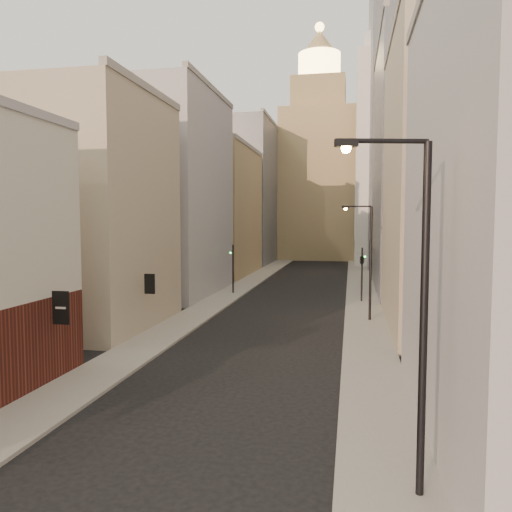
{
  "coord_description": "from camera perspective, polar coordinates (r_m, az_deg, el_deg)",
  "views": [
    {
      "loc": [
        5.37,
        -5.97,
        7.52
      ],
      "look_at": [
        -0.09,
        22.72,
        5.39
      ],
      "focal_mm": 35.0,
      "sensor_mm": 36.0,
      "label": 1
    }
  ],
  "objects": [
    {
      "name": "streetlamp_mid",
      "position": [
        37.36,
        12.64,
        0.02
      ],
      "size": [
        2.23,
        0.56,
        8.54
      ],
      "rotation": [
        0.0,
        0.0,
        0.17
      ],
      "color": "black",
      "rests_on": "ground"
    },
    {
      "name": "left_bldg_beige",
      "position": [
        36.39,
        -17.8,
        4.73
      ],
      "size": [
        8.0,
        12.0,
        16.0
      ],
      "primitive_type": "cube",
      "color": "tan",
      "rests_on": "ground"
    },
    {
      "name": "sidewalk_left",
      "position": [
        62.56,
        -0.23,
        -2.66
      ],
      "size": [
        3.0,
        140.0,
        0.15
      ],
      "primitive_type": "cube",
      "color": "gray",
      "rests_on": "ground"
    },
    {
      "name": "traffic_light_right",
      "position": [
        45.97,
        12.03,
        -0.5
      ],
      "size": [
        0.77,
        0.77,
        5.0
      ],
      "rotation": [
        0.0,
        0.0,
        2.74
      ],
      "color": "black",
      "rests_on": "ground"
    },
    {
      "name": "traffic_light_left",
      "position": [
        50.11,
        -2.65,
        -0.61
      ],
      "size": [
        0.51,
        0.37,
        5.0
      ],
      "rotation": [
        0.0,
        0.0,
        3.22
      ],
      "color": "black",
      "rests_on": "ground"
    },
    {
      "name": "white_tower",
      "position": [
        84.82,
        14.11,
        11.56
      ],
      "size": [
        8.0,
        8.0,
        41.5
      ],
      "color": "silver",
      "rests_on": "ground"
    },
    {
      "name": "sidewalk_right",
      "position": [
        61.43,
        11.77,
        -2.87
      ],
      "size": [
        3.0,
        140.0,
        0.15
      ],
      "primitive_type": "cube",
      "color": "gray",
      "rests_on": "ground"
    },
    {
      "name": "highrise",
      "position": [
        86.83,
        19.69,
        15.99
      ],
      "size": [
        21.0,
        23.0,
        51.2
      ],
      "color": "gray",
      "rests_on": "ground"
    },
    {
      "name": "left_bldg_grey",
      "position": [
        51.08,
        -9.18,
        6.91
      ],
      "size": [
        8.0,
        16.0,
        20.0
      ],
      "primitive_type": "cube",
      "color": "#A1A0A6",
      "rests_on": "ground"
    },
    {
      "name": "left_bldg_tan",
      "position": [
        68.23,
        -3.98,
        4.99
      ],
      "size": [
        8.0,
        18.0,
        17.0
      ],
      "primitive_type": "cube",
      "color": "tan",
      "rests_on": "ground"
    },
    {
      "name": "right_bldg_wingrid",
      "position": [
        56.63,
        17.71,
        9.53
      ],
      "size": [
        8.0,
        20.0,
        26.0
      ],
      "primitive_type": "cube",
      "color": "gray",
      "rests_on": "ground"
    },
    {
      "name": "left_bldg_wingrid",
      "position": [
        87.82,
        -0.64,
        7.1
      ],
      "size": [
        8.0,
        20.0,
        24.0
      ],
      "primitive_type": "cube",
      "color": "gray",
      "rests_on": "ground"
    },
    {
      "name": "right_bldg_beige",
      "position": [
        36.66,
        21.38,
        7.77
      ],
      "size": [
        8.0,
        16.0,
        20.0
      ],
      "primitive_type": "cube",
      "color": "tan",
      "rests_on": "ground"
    },
    {
      "name": "streetlamp_near",
      "position": [
        13.71,
        17.71,
        -4.61
      ],
      "size": [
        2.48,
        0.77,
        9.58
      ],
      "rotation": [
        0.0,
        0.0,
        0.23
      ],
      "color": "black",
      "rests_on": "ground"
    },
    {
      "name": "clock_tower",
      "position": [
        98.7,
        7.14,
        10.03
      ],
      "size": [
        14.0,
        14.0,
        44.9
      ],
      "color": "tan",
      "rests_on": "ground"
    }
  ]
}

